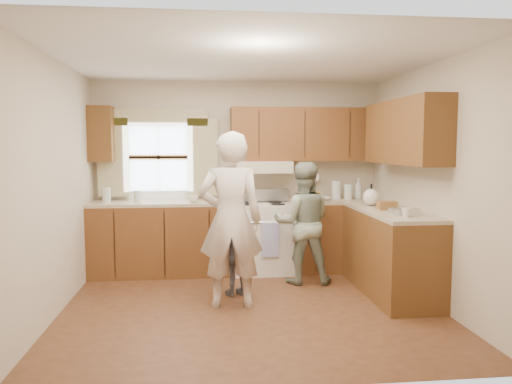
{
  "coord_description": "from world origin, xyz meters",
  "views": [
    {
      "loc": [
        -0.49,
        -4.97,
        1.66
      ],
      "look_at": [
        0.1,
        0.4,
        1.15
      ],
      "focal_mm": 35.0,
      "sensor_mm": 36.0,
      "label": 1
    }
  ],
  "objects": [
    {
      "name": "stove",
      "position": [
        0.3,
        1.44,
        0.47
      ],
      "size": [
        0.76,
        0.67,
        1.07
      ],
      "color": "silver",
      "rests_on": "ground"
    },
    {
      "name": "woman_right",
      "position": [
        0.71,
        0.85,
        0.73
      ],
      "size": [
        0.77,
        0.63,
        1.46
      ],
      "primitive_type": "imported",
      "rotation": [
        0.0,
        0.0,
        3.03
      ],
      "color": "#23412B",
      "rests_on": "ground"
    },
    {
      "name": "kitchen_fixtures",
      "position": [
        0.61,
        1.08,
        0.84
      ],
      "size": [
        3.8,
        2.25,
        2.15
      ],
      "color": "#45250E",
      "rests_on": "ground"
    },
    {
      "name": "woman_left",
      "position": [
        -0.2,
        0.05,
        0.9
      ],
      "size": [
        0.67,
        0.46,
        1.8
      ],
      "primitive_type": "imported",
      "rotation": [
        0.0,
        0.0,
        3.1
      ],
      "color": "beige",
      "rests_on": "ground"
    },
    {
      "name": "child",
      "position": [
        -0.11,
        0.42,
        0.45
      ],
      "size": [
        0.57,
        0.41,
        0.9
      ],
      "primitive_type": "imported",
      "rotation": [
        0.0,
        0.0,
        3.54
      ],
      "color": "slate",
      "rests_on": "ground"
    },
    {
      "name": "room",
      "position": [
        0.0,
        0.0,
        1.25
      ],
      "size": [
        3.8,
        3.8,
        3.8
      ],
      "color": "#472A16",
      "rests_on": "ground"
    }
  ]
}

